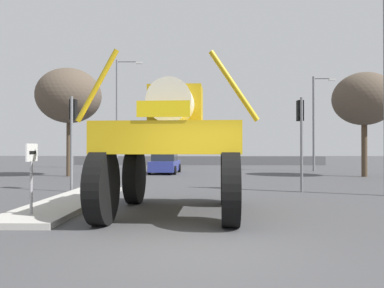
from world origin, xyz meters
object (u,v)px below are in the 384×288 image
Objects in this scene: oversize_sprayer at (174,143)px; traffic_signal_near_left at (73,122)px; bare_tree_right at (364,99)px; sedan_ahead at (165,163)px; traffic_signal_near_right at (300,123)px; traffic_signal_far_left at (161,133)px; streetlight_far_right at (315,118)px; lane_arrow_sign at (32,166)px; bare_tree_far_center at (175,120)px; bare_tree_left at (69,96)px; streetlight_far_left at (119,108)px.

oversize_sprayer reaches higher than traffic_signal_near_left.
traffic_signal_near_left is 0.60× the size of bare_tree_right.
sedan_ahead is (-1.73, 16.40, -1.19)m from oversize_sprayer.
traffic_signal_near_right is (4.80, 5.26, 0.88)m from oversize_sprayer.
bare_tree_right is (10.89, 13.57, 2.89)m from oversize_sprayer.
sedan_ahead is 1.02× the size of traffic_signal_far_left.
lane_arrow_sign is at bearing -122.75° from streetlight_far_right.
traffic_signal_near_right is 0.58× the size of bare_tree_far_center.
bare_tree_right is at bearing 0.37° from bare_tree_left.
bare_tree_right is (12.62, -2.83, 4.09)m from sedan_ahead.
streetlight_far_left is 1.43× the size of bare_tree_right.
streetlight_far_left reaches higher than traffic_signal_near_right.
traffic_signal_near_left reaches higher than traffic_signal_near_right.
streetlight_far_right reaches higher than oversize_sprayer.
sedan_ahead is 13.08m from traffic_signal_near_right.
oversize_sprayer reaches higher than sedan_ahead.
lane_arrow_sign is at bearing -74.47° from bare_tree_left.
lane_arrow_sign is at bearing -92.69° from traffic_signal_far_left.
streetlight_far_left reaches higher than sedan_ahead.
streetlight_far_left is 1.36× the size of bare_tree_left.
bare_tree_right is at bearing -27.97° from traffic_signal_far_left.
sedan_ahead is 1.10× the size of traffic_signal_near_right.
streetlight_far_left reaches higher than bare_tree_far_center.
traffic_signal_near_left is 0.54× the size of streetlight_far_right.
bare_tree_left reaches higher than traffic_signal_near_right.
lane_arrow_sign is 0.24× the size of streetlight_far_right.
bare_tree_right is at bearing -76.38° from streetlight_far_right.
bare_tree_right reaches higher than traffic_signal_near_right.
bare_tree_far_center is at bearing 87.77° from traffic_signal_far_left.
traffic_signal_near_right is 0.53× the size of streetlight_far_right.
traffic_signal_near_right is 0.59× the size of bare_tree_right.
traffic_signal_near_left is 15.53m from traffic_signal_far_left.
bare_tree_left reaches higher than oversize_sprayer.
sedan_ahead is at bearing 8.86° from oversize_sprayer.
sedan_ahead is at bearing 84.35° from lane_arrow_sign.
traffic_signal_far_left is at bearing 172.78° from streetlight_far_right.
bare_tree_right is (6.08, 8.31, 2.01)m from traffic_signal_near_right.
lane_arrow_sign is at bearing -92.53° from bare_tree_far_center.
traffic_signal_far_left reaches higher than sedan_ahead.
bare_tree_left is (-2.97, 8.19, 2.20)m from traffic_signal_near_left.
traffic_signal_near_left is at bearing -95.42° from bare_tree_far_center.
bare_tree_far_center reaches higher than traffic_signal_near_left.
sedan_ahead is 0.62× the size of bare_tree_left.
bare_tree_left reaches higher than lane_arrow_sign.
sedan_ahead is 12.07m from streetlight_far_right.
lane_arrow_sign is 23.50m from streetlight_far_left.
oversize_sprayer is at bearing -116.51° from streetlight_far_right.
streetlight_far_right is (11.98, -1.52, 1.04)m from traffic_signal_far_left.
sedan_ahead is 8.35m from streetlight_far_left.
traffic_signal_near_right is at bearing -56.74° from streetlight_far_left.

